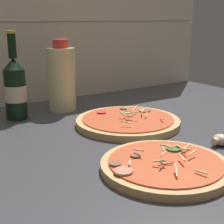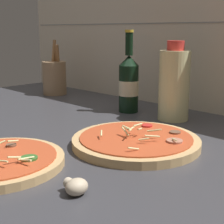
{
  "view_description": "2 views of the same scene",
  "coord_description": "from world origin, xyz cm",
  "px_view_note": "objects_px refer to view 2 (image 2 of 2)",
  "views": [
    {
      "loc": [
        -38.39,
        -67.57,
        31.14
      ],
      "look_at": [
        7.3,
        0.98,
        8.52
      ],
      "focal_mm": 55.0,
      "sensor_mm": 36.0,
      "label": 1
    },
    {
      "loc": [
        62.82,
        -50.59,
        27.81
      ],
      "look_at": [
        5.88,
        7.35,
        8.29
      ],
      "focal_mm": 55.0,
      "sensor_mm": 36.0,
      "label": 2
    }
  ],
  "objects_px": {
    "beer_bottle": "(129,83)",
    "oil_bottle": "(174,84)",
    "pizza_far": "(136,141)",
    "utensil_crock": "(55,77)",
    "mushroom_left": "(76,186)"
  },
  "relations": [
    {
      "from": "beer_bottle",
      "to": "oil_bottle",
      "type": "xyz_separation_m",
      "value": [
        0.16,
        0.02,
        0.01
      ]
    },
    {
      "from": "pizza_far",
      "to": "mushroom_left",
      "type": "distance_m",
      "value": 0.26
    },
    {
      "from": "beer_bottle",
      "to": "mushroom_left",
      "type": "distance_m",
      "value": 0.58
    },
    {
      "from": "pizza_far",
      "to": "oil_bottle",
      "type": "distance_m",
      "value": 0.28
    },
    {
      "from": "mushroom_left",
      "to": "utensil_crock",
      "type": "xyz_separation_m",
      "value": [
        -0.73,
        0.5,
        0.06
      ]
    },
    {
      "from": "pizza_far",
      "to": "beer_bottle",
      "type": "distance_m",
      "value": 0.34
    },
    {
      "from": "oil_bottle",
      "to": "utensil_crock",
      "type": "xyz_separation_m",
      "value": [
        -0.57,
        -0.0,
        -0.03
      ]
    },
    {
      "from": "beer_bottle",
      "to": "utensil_crock",
      "type": "distance_m",
      "value": 0.41
    },
    {
      "from": "pizza_far",
      "to": "utensil_crock",
      "type": "relative_size",
      "value": 1.33
    },
    {
      "from": "pizza_far",
      "to": "utensil_crock",
      "type": "bearing_deg",
      "value": 158.68
    },
    {
      "from": "mushroom_left",
      "to": "utensil_crock",
      "type": "distance_m",
      "value": 0.88
    },
    {
      "from": "pizza_far",
      "to": "mushroom_left",
      "type": "height_order",
      "value": "pizza_far"
    },
    {
      "from": "mushroom_left",
      "to": "pizza_far",
      "type": "bearing_deg",
      "value": 109.2
    },
    {
      "from": "oil_bottle",
      "to": "beer_bottle",
      "type": "bearing_deg",
      "value": -173.42
    },
    {
      "from": "pizza_far",
      "to": "beer_bottle",
      "type": "height_order",
      "value": "beer_bottle"
    }
  ]
}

